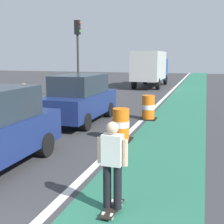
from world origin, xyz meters
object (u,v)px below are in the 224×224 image
(traffic_barrel_mid, at_px, (148,108))
(traffic_light_corner, at_px, (78,45))
(parked_suv_second, at_px, (80,98))
(pedestrian_crossing, at_px, (25,99))
(pedestrian_waiting, at_px, (76,87))
(traffic_barrel_front, at_px, (121,125))
(skateboarder_on_lane, at_px, (112,164))
(delivery_truck_down_block, at_px, (151,67))

(traffic_barrel_mid, bearing_deg, traffic_light_corner, 135.99)
(parked_suv_second, distance_m, traffic_light_corner, 7.95)
(pedestrian_crossing, distance_m, pedestrian_waiting, 6.07)
(traffic_barrel_front, distance_m, traffic_barrel_mid, 3.76)
(parked_suv_second, xyz_separation_m, traffic_barrel_front, (2.46, -2.36, -0.50))
(pedestrian_crossing, bearing_deg, skateboarder_on_lane, -48.37)
(parked_suv_second, relative_size, traffic_light_corner, 0.91)
(traffic_light_corner, bearing_deg, pedestrian_waiting, -76.56)
(traffic_light_corner, distance_m, pedestrian_crossing, 7.38)
(parked_suv_second, distance_m, delivery_truck_down_block, 16.28)
(skateboarder_on_lane, bearing_deg, pedestrian_crossing, 131.63)
(traffic_barrel_mid, xyz_separation_m, pedestrian_crossing, (-5.47, -1.35, 0.33))
(traffic_barrel_mid, xyz_separation_m, traffic_light_corner, (-5.73, 5.54, 2.97))
(traffic_barrel_mid, bearing_deg, pedestrian_waiting, 139.55)
(parked_suv_second, relative_size, pedestrian_waiting, 2.87)
(traffic_barrel_mid, height_order, pedestrian_waiting, pedestrian_waiting)
(parked_suv_second, xyz_separation_m, pedestrian_crossing, (-2.76, 0.04, -0.17))
(delivery_truck_down_block, relative_size, pedestrian_crossing, 4.72)
(parked_suv_second, distance_m, traffic_barrel_front, 3.45)
(delivery_truck_down_block, distance_m, pedestrian_crossing, 16.52)
(delivery_truck_down_block, bearing_deg, pedestrian_waiting, -106.66)
(parked_suv_second, xyz_separation_m, traffic_light_corner, (-3.02, 6.93, 2.47))
(skateboarder_on_lane, height_order, delivery_truck_down_block, delivery_truck_down_block)
(parked_suv_second, bearing_deg, pedestrian_waiting, 114.75)
(traffic_barrel_front, bearing_deg, pedestrian_crossing, 155.28)
(traffic_barrel_front, distance_m, pedestrian_crossing, 5.76)
(delivery_truck_down_block, xyz_separation_m, pedestrian_waiting, (-3.04, -10.15, -0.98))
(traffic_barrel_mid, distance_m, pedestrian_waiting, 7.28)
(parked_suv_second, bearing_deg, skateboarder_on_lane, -63.14)
(traffic_barrel_front, xyz_separation_m, traffic_light_corner, (-5.48, 9.29, 2.97))
(traffic_barrel_mid, relative_size, traffic_light_corner, 0.21)
(traffic_barrel_mid, bearing_deg, traffic_barrel_front, -93.85)
(parked_suv_second, distance_m, traffic_barrel_mid, 3.10)
(skateboarder_on_lane, height_order, traffic_barrel_front, skateboarder_on_lane)
(parked_suv_second, xyz_separation_m, traffic_barrel_mid, (2.72, 1.40, -0.50))
(traffic_barrel_front, relative_size, traffic_light_corner, 0.21)
(traffic_light_corner, xyz_separation_m, pedestrian_waiting, (0.20, -0.82, -2.64))
(delivery_truck_down_block, height_order, traffic_light_corner, traffic_light_corner)
(delivery_truck_down_block, distance_m, traffic_light_corner, 10.01)
(pedestrian_waiting, bearing_deg, parked_suv_second, -65.25)
(skateboarder_on_lane, height_order, traffic_barrel_mid, skateboarder_on_lane)
(pedestrian_waiting, bearing_deg, traffic_light_corner, 103.44)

